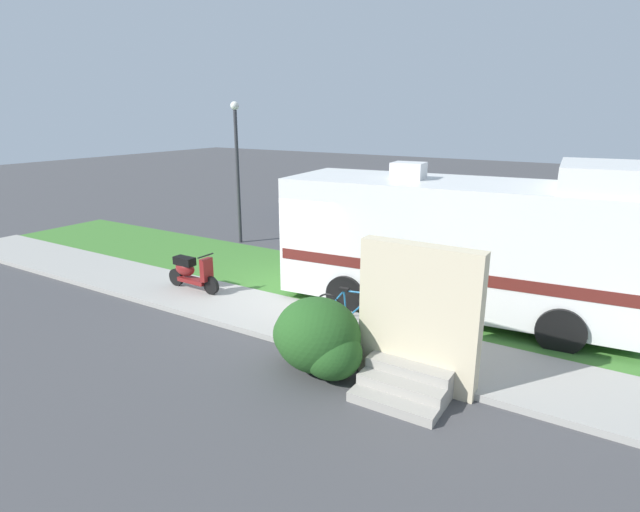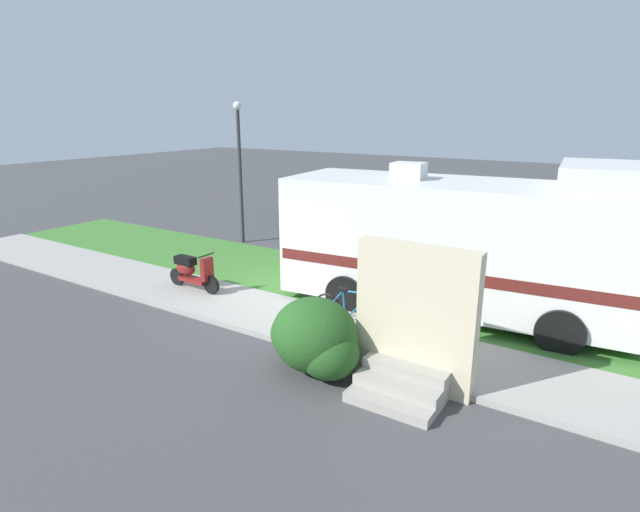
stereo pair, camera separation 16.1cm
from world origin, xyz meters
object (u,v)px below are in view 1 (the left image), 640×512
Objects in this scene: pickup_truck_near at (458,228)px; street_lamp_post at (237,160)px; motorhome_rv at (460,241)px; pickup_truck_far at (347,196)px; bottle_green at (427,357)px; bicycle at (352,311)px; scooter at (191,272)px.

street_lamp_post is (-6.98, -2.04, 1.88)m from pickup_truck_near.
motorhome_rv reaches higher than pickup_truck_far.
street_lamp_post reaches higher than bottle_green.
bicycle is 0.30× the size of pickup_truck_near.
bottle_green is (6.37, -0.61, -0.34)m from scooter.
pickup_truck_near is at bearing 107.16° from motorhome_rv.
bottle_green is (7.62, -10.80, -0.73)m from pickup_truck_far.
pickup_truck_far reaches higher than bicycle.
motorhome_rv reaches higher than bicycle.
bottle_green is at bearing -5.46° from scooter.
motorhome_rv is 4.40× the size of bicycle.
pickup_truck_far is at bearing 125.20° from bottle_green.
pickup_truck_near is 7.52m from bottle_green.
bottle_green is at bearing -30.91° from street_lamp_post.
scooter is 10.28m from pickup_truck_far.
scooter is at bearing -124.57° from pickup_truck_near.
street_lamp_post is at bearing 146.34° from bicycle.
scooter is at bearing -179.60° from bicycle.
bottle_green is (1.84, -0.64, -0.25)m from bicycle.
street_lamp_post is (-1.13, -5.56, 1.86)m from pickup_truck_far.
street_lamp_post is (-8.75, 5.24, 2.59)m from bottle_green.
pickup_truck_near is (4.60, 6.67, 0.37)m from scooter.
motorhome_rv is at bearing -15.36° from street_lamp_post.
motorhome_rv is 4.67× the size of scooter.
street_lamp_post is at bearing 164.64° from motorhome_rv.
street_lamp_post is (-6.91, 4.60, 2.34)m from bicycle.
scooter is at bearing -82.98° from pickup_truck_far.
street_lamp_post reaches higher than pickup_truck_near.
street_lamp_post reaches higher than scooter.
bottle_green is (0.44, -2.96, -1.40)m from motorhome_rv.
pickup_truck_near reaches higher than scooter.
street_lamp_post is at bearing -101.48° from pickup_truck_far.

